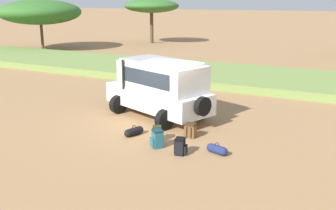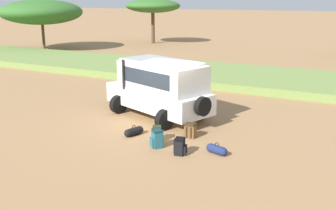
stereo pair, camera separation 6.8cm
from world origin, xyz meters
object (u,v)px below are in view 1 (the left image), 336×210
safari_vehicle (159,87)px  acacia_tree_left_mid (151,6)px  backpack_beside_front_wheel (191,130)px  backpack_cluster_center (157,139)px  backpack_outermost (157,133)px  duffel_bag_soft_canvas (217,149)px  backpack_near_rear_wheel (180,146)px  duffel_bag_low_black_case (134,131)px  acacia_tree_far_left (40,12)px

safari_vehicle → acacia_tree_left_mid: 28.82m
backpack_beside_front_wheel → acacia_tree_left_mid: acacia_tree_left_mid is taller
backpack_cluster_center → backpack_outermost: bearing=118.1°
backpack_cluster_center → duffel_bag_soft_canvas: bearing=11.1°
backpack_near_rear_wheel → backpack_outermost: backpack_near_rear_wheel is taller
backpack_cluster_center → backpack_outermost: 0.67m
backpack_outermost → acacia_tree_left_mid: bearing=119.8°
backpack_cluster_center → duffel_bag_low_black_case: (-1.35, 0.68, -0.15)m
safari_vehicle → backpack_beside_front_wheel: safari_vehicle is taller
safari_vehicle → duffel_bag_soft_canvas: safari_vehicle is taller
safari_vehicle → duffel_bag_soft_canvas: (3.63, -2.77, -1.15)m
backpack_near_rear_wheel → backpack_outermost: bearing=148.2°
duffel_bag_soft_canvas → safari_vehicle: bearing=142.6°
backpack_outermost → safari_vehicle: bearing=116.9°
backpack_beside_front_wheel → acacia_tree_far_left: acacia_tree_far_left is taller
backpack_outermost → duffel_bag_low_black_case: backpack_outermost is taller
duffel_bag_low_black_case → acacia_tree_left_mid: 31.24m
safari_vehicle → acacia_tree_left_mid: acacia_tree_left_mid is taller
backpack_outermost → acacia_tree_left_mid: (-15.69, 27.40, 3.82)m
backpack_outermost → duffel_bag_soft_canvas: (2.32, -0.20, -0.12)m
duffel_bag_low_black_case → acacia_tree_far_left: (-21.32, 17.28, 3.48)m
backpack_outermost → duffel_bag_low_black_case: 1.05m
safari_vehicle → backpack_cluster_center: (1.62, -3.17, -0.99)m
backpack_outermost → duffel_bag_soft_canvas: bearing=-4.9°
acacia_tree_far_left → acacia_tree_left_mid: size_ratio=1.29×
backpack_beside_front_wheel → backpack_near_rear_wheel: backpack_near_rear_wheel is taller
backpack_beside_front_wheel → acacia_tree_left_mid: (-16.60, 26.54, 3.82)m
backpack_outermost → duffel_bag_soft_canvas: backpack_outermost is taller
backpack_cluster_center → duffel_bag_low_black_case: 1.52m
backpack_beside_front_wheel → duffel_bag_low_black_case: 2.09m
safari_vehicle → backpack_outermost: safari_vehicle is taller
safari_vehicle → duffel_bag_soft_canvas: size_ratio=7.01×
backpack_cluster_center → duffel_bag_soft_canvas: backpack_cluster_center is taller
backpack_cluster_center → duffel_bag_low_black_case: size_ratio=0.75×
backpack_cluster_center → safari_vehicle: bearing=117.1°
safari_vehicle → acacia_tree_far_left: size_ratio=0.68×
backpack_beside_front_wheel → backpack_near_rear_wheel: bearing=-77.3°
backpack_cluster_center → duffel_bag_soft_canvas: 2.05m
duffel_bag_low_black_case → acacia_tree_far_left: size_ratio=0.10×
safari_vehicle → backpack_beside_front_wheel: 2.99m
safari_vehicle → backpack_cluster_center: 3.69m
safari_vehicle → duffel_bag_low_black_case: 2.76m
safari_vehicle → acacia_tree_left_mid: bearing=120.1°
backpack_cluster_center → backpack_outermost: size_ratio=1.15×
backpack_outermost → backpack_cluster_center: bearing=-61.9°
safari_vehicle → duffel_bag_low_black_case: (0.27, -2.49, -1.15)m
safari_vehicle → backpack_beside_front_wheel: (2.22, -1.72, -1.04)m
safari_vehicle → duffel_bag_low_black_case: safari_vehicle is taller
safari_vehicle → acacia_tree_far_left: acacia_tree_far_left is taller
acacia_tree_left_mid → duffel_bag_soft_canvas: bearing=-56.9°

